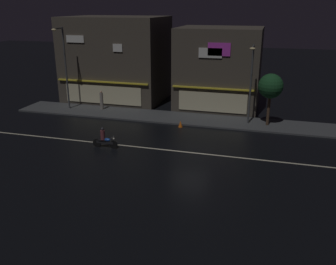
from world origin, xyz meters
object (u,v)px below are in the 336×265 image
(motorcycle_following, at_px, (104,139))
(traffic_cone, at_px, (180,124))
(pedestrian_on_sidewalk, at_px, (102,101))
(streetlamp_mid, at_px, (251,78))
(streetlamp_west, at_px, (64,62))

(motorcycle_following, relative_size, traffic_cone, 3.45)
(pedestrian_on_sidewalk, bearing_deg, streetlamp_mid, -89.86)
(pedestrian_on_sidewalk, relative_size, traffic_cone, 3.37)
(pedestrian_on_sidewalk, distance_m, traffic_cone, 9.06)
(motorcycle_following, xyz_separation_m, traffic_cone, (4.16, 6.04, -0.36))
(pedestrian_on_sidewalk, xyz_separation_m, traffic_cone, (8.58, -2.83, -0.74))
(streetlamp_west, xyz_separation_m, traffic_cone, (11.86, -2.16, -4.38))
(streetlamp_west, relative_size, traffic_cone, 14.05)
(streetlamp_mid, xyz_separation_m, pedestrian_on_sidewalk, (-14.01, 0.83, -3.07))
(streetlamp_west, xyz_separation_m, streetlamp_mid, (17.29, -0.15, -0.58))
(streetlamp_mid, bearing_deg, streetlamp_west, 179.49)
(streetlamp_mid, height_order, pedestrian_on_sidewalk, streetlamp_mid)
(streetlamp_mid, distance_m, motorcycle_following, 12.97)
(motorcycle_following, bearing_deg, traffic_cone, -121.76)
(streetlamp_west, xyz_separation_m, pedestrian_on_sidewalk, (3.29, 0.68, -3.64))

